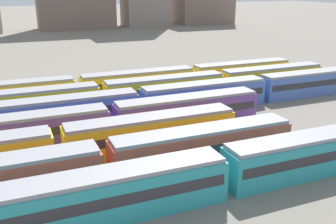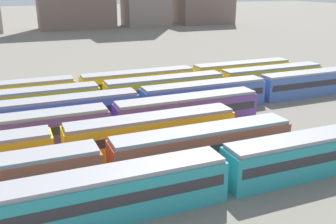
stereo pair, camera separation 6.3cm
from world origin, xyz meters
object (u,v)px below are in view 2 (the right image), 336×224
(train_track_0, at_px, (111,194))
(train_track_3, at_px, (23,132))
(train_track_5, at_px, (102,96))
(train_track_6, at_px, (78,88))
(train_track_4, at_px, (204,95))

(train_track_0, bearing_deg, train_track_3, 109.05)
(train_track_5, xyz_separation_m, train_track_6, (-2.39, 5.20, 0.00))
(train_track_0, relative_size, train_track_6, 0.75)
(train_track_4, xyz_separation_m, train_track_6, (-15.57, 10.40, 0.00))
(train_track_0, xyz_separation_m, train_track_5, (5.35, 26.00, 0.00))
(train_track_6, bearing_deg, train_track_0, -95.40)
(train_track_0, relative_size, train_track_4, 0.60)
(train_track_4, height_order, train_track_6, same)
(train_track_4, bearing_deg, train_track_0, -131.69)
(train_track_6, bearing_deg, train_track_5, -65.28)
(train_track_4, xyz_separation_m, train_track_5, (-13.18, 5.20, 0.00))
(train_track_3, relative_size, train_track_6, 0.75)
(train_track_3, height_order, train_track_5, same)
(train_track_0, distance_m, train_track_3, 16.50)
(train_track_0, bearing_deg, train_track_4, 48.31)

